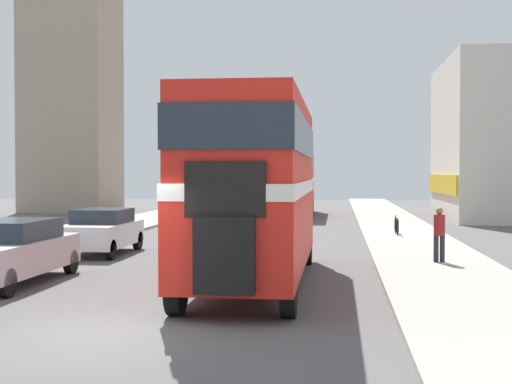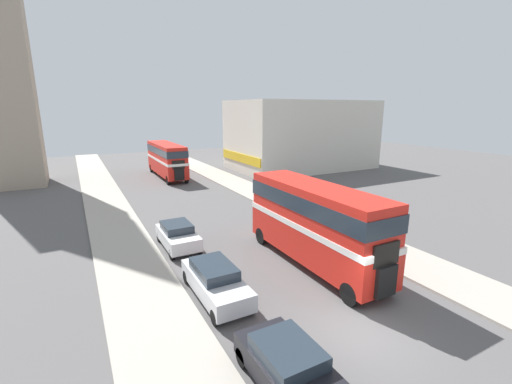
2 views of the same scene
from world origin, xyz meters
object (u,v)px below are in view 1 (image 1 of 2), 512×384
double_decker_bus (256,178)px  car_parked_mid (12,251)px  car_parked_far (102,231)px  bicycle_on_pavement (397,226)px  bus_distant (292,177)px  pedestrian_walking (439,231)px

double_decker_bus → car_parked_mid: (-5.88, -0.62, -1.78)m
double_decker_bus → car_parked_far: 8.34m
bicycle_on_pavement → bus_distant: bearing=109.9°
bus_distant → pedestrian_walking: (5.75, -23.94, -1.40)m
car_parked_mid → car_parked_far: (0.08, 6.33, -0.02)m
double_decker_bus → pedestrian_walking: double_decker_bus is taller
car_parked_far → pedestrian_walking: bearing=-10.0°
bicycle_on_pavement → double_decker_bus: bearing=-108.5°
double_decker_bus → bicycle_on_pavement: bearing=71.5°
car_parked_far → bicycle_on_pavement: bearing=36.1°
bus_distant → pedestrian_walking: 24.66m
car_parked_far → bicycle_on_pavement: size_ratio=2.22×
car_parked_mid → bicycle_on_pavement: 17.19m
bus_distant → pedestrian_walking: size_ratio=6.75×
double_decker_bus → car_parked_far: double_decker_bus is taller
bus_distant → car_parked_far: bus_distant is taller
car_parked_far → car_parked_mid: bearing=-90.8°
double_decker_bus → bus_distant: size_ratio=0.91×
bus_distant → car_parked_mid: (-4.99, -28.39, -1.62)m
car_parked_mid → pedestrian_walking: (10.74, 4.45, 0.22)m
double_decker_bus → pedestrian_walking: size_ratio=6.15×
car_parked_far → bicycle_on_pavement: car_parked_far is taller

